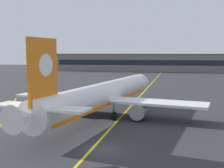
# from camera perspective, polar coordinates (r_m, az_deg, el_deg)

# --- Properties ---
(ground_plane) EXTENTS (400.00, 400.00, 0.00)m
(ground_plane) POSITION_cam_1_polar(r_m,az_deg,el_deg) (30.97, -1.98, -12.75)
(ground_plane) COLOR #2D2D30
(taxiway_centreline) EXTENTS (6.41, 179.91, 0.01)m
(taxiway_centreline) POSITION_cam_1_polar(r_m,az_deg,el_deg) (59.75, 4.60, -3.51)
(taxiway_centreline) COLOR yellow
(taxiway_centreline) RESTS_ON ground
(airliner_foreground) EXTENTS (32.33, 41.25, 11.65)m
(airliner_foreground) POSITION_cam_1_polar(r_m,az_deg,el_deg) (45.39, -1.80, -2.28)
(airliner_foreground) COLOR white
(airliner_foreground) RESTS_ON ground
(terminal_building) EXTENTS (128.92, 12.40, 9.66)m
(terminal_building) POSITION_cam_1_polar(r_m,az_deg,el_deg) (158.69, 11.56, 4.18)
(terminal_building) COLOR slate
(terminal_building) RESTS_ON ground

